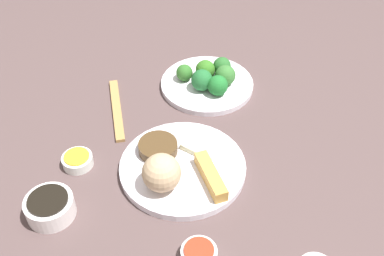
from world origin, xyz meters
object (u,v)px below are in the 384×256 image
(main_plate, at_px, (184,168))
(sauce_ramekin_hot_mustard, at_px, (78,161))
(broccoli_plate, at_px, (207,84))
(sauce_ramekin_sweet_and_sour, at_px, (199,254))
(chopsticks_pair, at_px, (117,109))
(soy_sauce_bowl, at_px, (50,207))

(main_plate, xyz_separation_m, sauce_ramekin_hot_mustard, (0.16, -0.16, 0.00))
(broccoli_plate, height_order, sauce_ramekin_sweet_and_sour, sauce_ramekin_sweet_and_sour)
(chopsticks_pair, bearing_deg, main_plate, 89.59)
(broccoli_plate, height_order, chopsticks_pair, broccoli_plate)
(soy_sauce_bowl, bearing_deg, main_plate, 163.32)
(main_plate, xyz_separation_m, soy_sauce_bowl, (0.26, -0.08, 0.01))
(main_plate, relative_size, chopsticks_pair, 1.18)
(main_plate, distance_m, sauce_ramekin_hot_mustard, 0.22)
(main_plate, height_order, broccoli_plate, main_plate)
(sauce_ramekin_sweet_and_sour, xyz_separation_m, chopsticks_pair, (-0.11, -0.42, -0.01))
(main_plate, height_order, chopsticks_pair, main_plate)
(main_plate, distance_m, sauce_ramekin_sweet_and_sour, 0.21)
(chopsticks_pair, bearing_deg, soy_sauce_bowl, 33.49)
(main_plate, bearing_deg, sauce_ramekin_sweet_and_sour, 57.63)
(main_plate, bearing_deg, sauce_ramekin_hot_mustard, -45.06)
(soy_sauce_bowl, bearing_deg, sauce_ramekin_sweet_and_sour, 120.72)
(main_plate, relative_size, sauce_ramekin_sweet_and_sour, 4.09)
(sauce_ramekin_hot_mustard, bearing_deg, soy_sauce_bowl, 37.69)
(sauce_ramekin_hot_mustard, height_order, chopsticks_pair, sauce_ramekin_hot_mustard)
(broccoli_plate, xyz_separation_m, sauce_ramekin_sweet_and_sour, (0.34, 0.35, 0.00))
(main_plate, xyz_separation_m, sauce_ramekin_sweet_and_sour, (0.11, 0.17, 0.00))
(broccoli_plate, bearing_deg, chopsticks_pair, -17.38)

